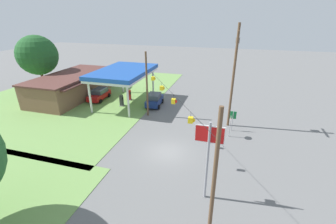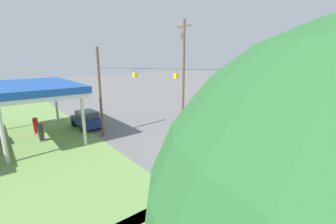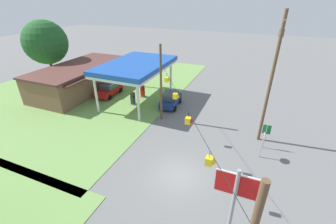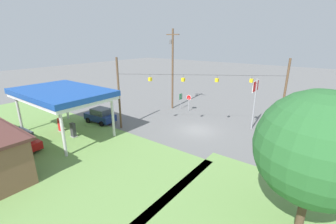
# 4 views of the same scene
# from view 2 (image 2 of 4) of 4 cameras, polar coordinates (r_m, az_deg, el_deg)

# --- Properties ---
(ground_plane) EXTENTS (160.00, 160.00, 0.00)m
(ground_plane) POSITION_cam_2_polar(r_m,az_deg,el_deg) (19.47, 7.23, -9.00)
(ground_plane) COLOR slate
(gas_station_canopy) EXTENTS (10.88, 7.02, 5.18)m
(gas_station_canopy) POSITION_cam_2_polar(r_m,az_deg,el_deg) (24.00, -31.19, 5.06)
(gas_station_canopy) COLOR silver
(gas_station_canopy) RESTS_ON ground
(fuel_pump_near) EXTENTS (0.71, 0.56, 1.62)m
(fuel_pump_near) POSITION_cam_2_polar(r_m,az_deg,el_deg) (23.51, -29.55, -4.71)
(fuel_pump_near) COLOR gray
(fuel_pump_near) RESTS_ON ground
(fuel_pump_far) EXTENTS (0.71, 0.56, 1.62)m
(fuel_pump_far) POSITION_cam_2_polar(r_m,az_deg,el_deg) (26.02, -30.53, -3.18)
(fuel_pump_far) COLOR gray
(fuel_pump_far) RESTS_ON ground
(car_at_pumps_front) EXTENTS (4.23, 2.38, 1.91)m
(car_at_pumps_front) POSITION_cam_2_polar(r_m,az_deg,el_deg) (25.78, -19.99, -1.74)
(car_at_pumps_front) COLOR navy
(car_at_pumps_front) RESTS_ON ground
(stop_sign_roadside) EXTENTS (0.80, 0.08, 2.50)m
(stop_sign_roadside) POSITION_cam_2_polar(r_m,az_deg,el_deg) (26.08, 8.43, 1.03)
(stop_sign_roadside) COLOR #99999E
(stop_sign_roadside) RESTS_ON ground
(stop_sign_overhead) EXTENTS (0.22, 2.00, 6.13)m
(stop_sign_overhead) POSITION_cam_2_polar(r_m,az_deg,el_deg) (19.16, 27.49, 2.76)
(stop_sign_overhead) COLOR gray
(stop_sign_overhead) RESTS_ON ground
(route_sign) EXTENTS (0.10, 0.70, 2.40)m
(route_sign) POSITION_cam_2_polar(r_m,az_deg,el_deg) (27.35, 6.34, 1.47)
(route_sign) COLOR gray
(route_sign) RESTS_ON ground
(utility_pole_main) EXTENTS (2.20, 0.44, 11.74)m
(utility_pole_main) POSITION_cam_2_polar(r_m,az_deg,el_deg) (27.36, 3.94, 11.66)
(utility_pole_main) COLOR brown
(utility_pole_main) RESTS_ON ground
(signal_span_gantry) EXTENTS (15.84, 10.24, 8.41)m
(signal_span_gantry) POSITION_cam_2_polar(r_m,az_deg,el_deg) (18.21, 7.69, 4.48)
(signal_span_gantry) COLOR brown
(signal_span_gantry) RESTS_ON ground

